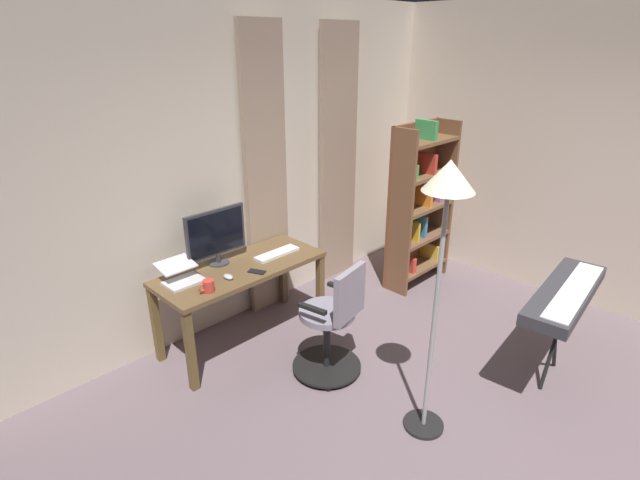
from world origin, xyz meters
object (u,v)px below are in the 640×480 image
object	(u,v)px
computer_keyboard	(277,253)
piano_keyboard	(565,295)
desk	(242,277)
office_chair	(333,324)
bookshelf	(418,205)
computer_monitor	(216,234)
laptop	(181,275)
mug_tea	(208,286)
computer_mouse	(228,277)
floor_lamp	(445,215)
cell_phone_by_monitor	(257,272)

from	to	relation	value
computer_keyboard	piano_keyboard	size ratio (longest dim) A/B	0.36
desk	office_chair	size ratio (longest dim) A/B	1.51
bookshelf	desk	bearing A→B (deg)	-10.18
desk	office_chair	distance (m)	0.92
desk	computer_monitor	distance (m)	0.42
desk	bookshelf	bearing A→B (deg)	169.82
computer_monitor	bookshelf	world-z (taller)	bookshelf
desk	laptop	size ratio (longest dim) A/B	4.65
computer_monitor	mug_tea	distance (m)	0.56
office_chair	laptop	distance (m)	1.26
desk	computer_mouse	world-z (taller)	computer_mouse
computer_keyboard	piano_keyboard	distance (m)	2.34
floor_lamp	bookshelf	bearing A→B (deg)	-142.91
bookshelf	floor_lamp	world-z (taller)	floor_lamp
desk	computer_keyboard	bearing A→B (deg)	174.53
piano_keyboard	floor_lamp	distance (m)	1.48
computer_mouse	cell_phone_by_monitor	world-z (taller)	computer_mouse
computer_monitor	computer_mouse	size ratio (longest dim) A/B	5.65
computer_mouse	bookshelf	distance (m)	2.28
computer_mouse	floor_lamp	world-z (taller)	floor_lamp
piano_keyboard	cell_phone_by_monitor	bearing A→B (deg)	-61.07
computer_monitor	floor_lamp	xyz separation A→B (m)	(-0.33, 1.93, 0.57)
computer_mouse	office_chair	bearing A→B (deg)	118.87
computer_mouse	piano_keyboard	bearing A→B (deg)	128.22
laptop	bookshelf	distance (m)	2.59
computer_keyboard	cell_phone_by_monitor	size ratio (longest dim) A/B	3.00
computer_keyboard	mug_tea	world-z (taller)	mug_tea
floor_lamp	computer_keyboard	bearing A→B (deg)	-94.67
cell_phone_by_monitor	mug_tea	distance (m)	0.47
computer_mouse	mug_tea	xyz separation A→B (m)	(0.23, 0.08, 0.03)
computer_monitor	mug_tea	size ratio (longest dim) A/B	4.29
piano_keyboard	computer_monitor	bearing A→B (deg)	-63.40
office_chair	piano_keyboard	world-z (taller)	office_chair
desk	piano_keyboard	size ratio (longest dim) A/B	1.21
cell_phone_by_monitor	bookshelf	xyz separation A→B (m)	(-2.02, 0.18, 0.15)
computer_mouse	floor_lamp	bearing A→B (deg)	105.19
office_chair	laptop	size ratio (longest dim) A/B	3.07
office_chair	mug_tea	distance (m)	1.00
bookshelf	piano_keyboard	xyz separation A→B (m)	(0.66, 1.78, -0.13)
laptop	bookshelf	size ratio (longest dim) A/B	0.18
computer_keyboard	mug_tea	bearing A→B (deg)	10.94
computer_keyboard	piano_keyboard	bearing A→B (deg)	115.73
desk	computer_monitor	size ratio (longest dim) A/B	2.58
computer_mouse	cell_phone_by_monitor	size ratio (longest dim) A/B	0.69
floor_lamp	computer_mouse	bearing A→B (deg)	-74.81
desk	office_chair	world-z (taller)	office_chair
computer_mouse	floor_lamp	size ratio (longest dim) A/B	0.05
computer_mouse	piano_keyboard	size ratio (longest dim) A/B	0.08
computer_keyboard	floor_lamp	distance (m)	1.90
computer_mouse	cell_phone_by_monitor	bearing A→B (deg)	163.49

